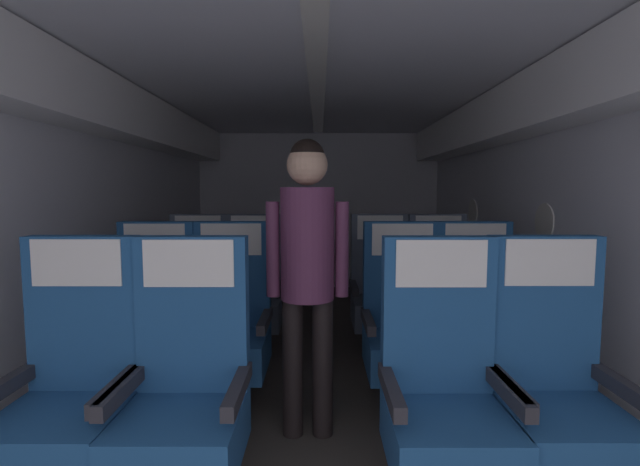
% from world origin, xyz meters
% --- Properties ---
extents(ground, '(3.47, 6.30, 0.02)m').
position_xyz_m(ground, '(0.00, 2.95, -0.01)').
color(ground, '#3D3833').
extents(fuselage_shell, '(3.35, 5.95, 2.13)m').
position_xyz_m(fuselage_shell, '(0.00, 3.21, 1.52)').
color(fuselage_shell, silver).
rests_on(fuselage_shell, ground).
extents(seat_a_left_window, '(0.51, 0.50, 1.11)m').
position_xyz_m(seat_a_left_window, '(-1.01, 1.61, 0.46)').
color(seat_a_left_window, '#38383D').
rests_on(seat_a_left_window, ground).
extents(seat_a_left_aisle, '(0.51, 0.50, 1.11)m').
position_xyz_m(seat_a_left_aisle, '(-0.53, 1.59, 0.46)').
color(seat_a_left_aisle, '#38383D').
rests_on(seat_a_left_aisle, ground).
extents(seat_a_right_aisle, '(0.51, 0.50, 1.11)m').
position_xyz_m(seat_a_right_aisle, '(1.00, 1.61, 0.46)').
color(seat_a_right_aisle, '#38383D').
rests_on(seat_a_right_aisle, ground).
extents(seat_a_right_window, '(0.51, 0.50, 1.11)m').
position_xyz_m(seat_a_right_window, '(0.53, 1.58, 0.46)').
color(seat_a_right_window, '#38383D').
rests_on(seat_a_right_window, ground).
extents(seat_b_left_window, '(0.51, 0.50, 1.11)m').
position_xyz_m(seat_b_left_window, '(-1.02, 2.52, 0.46)').
color(seat_b_left_window, '#38383D').
rests_on(seat_b_left_window, ground).
extents(seat_b_left_aisle, '(0.51, 0.50, 1.11)m').
position_xyz_m(seat_b_left_aisle, '(-0.54, 2.54, 0.46)').
color(seat_b_left_aisle, '#38383D').
rests_on(seat_b_left_aisle, ground).
extents(seat_b_right_aisle, '(0.51, 0.50, 1.11)m').
position_xyz_m(seat_b_right_aisle, '(1.00, 2.54, 0.46)').
color(seat_b_right_aisle, '#38383D').
rests_on(seat_b_right_aisle, ground).
extents(seat_b_right_window, '(0.51, 0.50, 1.11)m').
position_xyz_m(seat_b_right_window, '(0.54, 2.53, 0.46)').
color(seat_b_right_window, '#38383D').
rests_on(seat_b_right_window, ground).
extents(seat_c_left_window, '(0.51, 0.50, 1.11)m').
position_xyz_m(seat_c_left_window, '(-1.00, 3.46, 0.46)').
color(seat_c_left_window, '#38383D').
rests_on(seat_c_left_window, ground).
extents(seat_c_left_aisle, '(0.51, 0.50, 1.11)m').
position_xyz_m(seat_c_left_aisle, '(-0.53, 3.46, 0.46)').
color(seat_c_left_aisle, '#38383D').
rests_on(seat_c_left_aisle, ground).
extents(seat_c_right_aisle, '(0.51, 0.50, 1.11)m').
position_xyz_m(seat_c_right_aisle, '(1.01, 3.46, 0.46)').
color(seat_c_right_aisle, '#38383D').
rests_on(seat_c_right_aisle, ground).
extents(seat_c_right_window, '(0.51, 0.50, 1.11)m').
position_xyz_m(seat_c_right_window, '(0.52, 3.48, 0.46)').
color(seat_c_right_window, '#38383D').
rests_on(seat_c_right_window, ground).
extents(flight_attendant, '(0.43, 0.28, 1.57)m').
position_xyz_m(flight_attendant, '(-0.05, 2.14, 0.97)').
color(flight_attendant, black).
rests_on(flight_attendant, ground).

